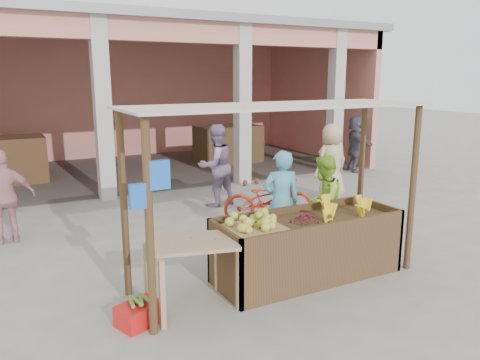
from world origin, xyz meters
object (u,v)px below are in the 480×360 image
fruit_stall (308,249)px  red_crate (139,314)px  vendor_green (323,200)px  vendor_blue (281,198)px  motorcycle (269,199)px  side_table (192,253)px

fruit_stall → red_crate: bearing=-175.6°
fruit_stall → vendor_green: (0.87, 0.80, 0.40)m
vendor_blue → motorcycle: bearing=-95.5°
fruit_stall → vendor_blue: vendor_blue is taller
side_table → vendor_blue: 2.25m
side_table → red_crate: bearing=-159.0°
motorcycle → red_crate: bearing=148.1°
vendor_green → vendor_blue: bearing=-46.4°
vendor_blue → fruit_stall: bearing=97.3°
vendor_green → motorcycle: bearing=-118.3°
side_table → vendor_green: 2.78m
fruit_stall → red_crate: 2.45m
fruit_stall → red_crate: fruit_stall is taller
red_crate → vendor_green: vendor_green is taller
fruit_stall → motorcycle: size_ratio=1.45×
side_table → motorcycle: motorcycle is taller
side_table → vendor_green: size_ratio=0.74×
red_crate → vendor_blue: 2.98m
fruit_stall → vendor_green: vendor_green is taller
fruit_stall → vendor_green: bearing=42.5°
side_table → motorcycle: size_ratio=0.66×
side_table → motorcycle: bearing=58.4°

